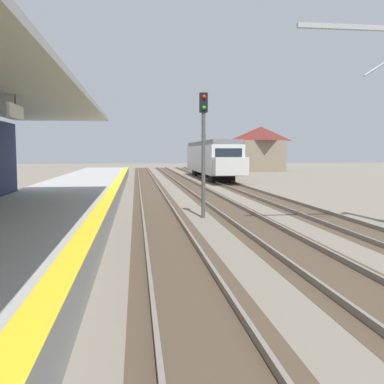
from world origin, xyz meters
The scene contains 7 objects.
station_platform centered at (-2.50, 16.00, 0.45)m, with size 5.00×80.00×0.91m.
track_pair_nearest_platform centered at (1.90, 20.00, 0.05)m, with size 2.34×120.00×0.16m.
track_pair_middle centered at (5.30, 20.00, 0.05)m, with size 2.34×120.00×0.16m.
track_pair_far_side centered at (8.70, 20.00, 0.05)m, with size 2.34×120.00×0.16m.
approaching_train centered at (8.70, 47.04, 2.18)m, with size 2.93×19.60×4.76m.
rail_signal_post centered at (3.70, 19.87, 3.19)m, with size 0.32×0.34×5.20m.
distant_trackside_house centered at (18.69, 63.41, 3.34)m, with size 6.60×5.28×6.40m.
Camera 1 is at (0.91, 1.66, 2.77)m, focal length 41.25 mm.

